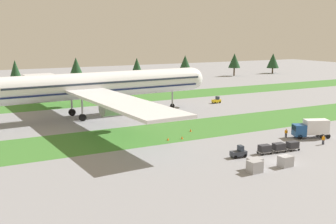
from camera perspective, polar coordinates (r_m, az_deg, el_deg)
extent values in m
plane|color=gray|center=(67.40, 15.12, -6.65)|extent=(400.00, 400.00, 0.00)
cube|color=#3D752D|center=(87.24, 3.60, -2.32)|extent=(320.00, 16.53, 0.01)
cube|color=#3D752D|center=(127.17, -7.01, 1.77)|extent=(320.00, 16.53, 0.01)
cylinder|color=white|center=(100.31, -10.29, 3.69)|extent=(57.50, 9.90, 6.26)
sphere|color=white|center=(113.70, 3.30, 4.67)|extent=(6.13, 6.13, 6.13)
cube|color=#141E4C|center=(100.44, -10.27, 3.07)|extent=(56.12, 9.94, 0.36)
cube|color=#283342|center=(101.51, -8.47, 4.27)|extent=(50.54, 9.52, 0.44)
cube|color=white|center=(120.35, -15.71, 4.32)|extent=(11.51, 38.88, 0.56)
cylinder|color=#A3A3A8|center=(115.49, -14.22, 3.11)|extent=(5.79, 3.79, 3.44)
cube|color=white|center=(78.68, -6.74, 1.41)|extent=(11.51, 38.88, 0.56)
cylinder|color=#A3A3A8|center=(84.75, -7.50, 0.65)|extent=(5.79, 3.79, 3.44)
cylinder|color=#A3A3A8|center=(110.78, 0.61, 2.43)|extent=(0.44, 0.44, 6.13)
cylinder|color=black|center=(111.27, 0.60, 0.87)|extent=(1.22, 0.50, 1.20)
cylinder|color=#A3A3A8|center=(102.86, -13.31, 1.56)|extent=(0.44, 0.44, 5.88)
cylinder|color=black|center=(103.36, -13.24, -0.04)|extent=(1.73, 0.70, 1.70)
cylinder|color=#A3A3A8|center=(95.84, -11.90, 0.96)|extent=(0.44, 0.44, 5.88)
cylinder|color=black|center=(96.37, -11.83, -0.76)|extent=(1.73, 0.70, 1.70)
cube|color=#2D333D|center=(67.87, 9.80, -5.70)|extent=(2.71, 1.53, 0.77)
cube|color=#283342|center=(67.84, 10.10, -4.98)|extent=(0.80, 1.15, 0.90)
cylinder|color=black|center=(67.06, 9.38, -6.23)|extent=(0.62, 0.25, 0.60)
cylinder|color=black|center=(67.96, 8.89, -5.99)|extent=(0.62, 0.25, 0.60)
cylinder|color=black|center=(68.01, 10.69, -6.03)|extent=(0.62, 0.25, 0.60)
cylinder|color=black|center=(68.89, 10.19, -5.80)|extent=(0.62, 0.25, 0.60)
cube|color=#A3A3A8|center=(70.72, 13.30, -5.40)|extent=(2.33, 1.69, 0.10)
cube|color=#2D2D33|center=(70.56, 13.33, -4.93)|extent=(2.05, 1.49, 1.10)
cylinder|color=black|center=(69.77, 13.07, -5.78)|extent=(0.41, 0.16, 0.40)
cylinder|color=black|center=(70.84, 12.42, -5.50)|extent=(0.41, 0.16, 0.40)
cylinder|color=black|center=(70.73, 14.18, -5.61)|extent=(0.41, 0.16, 0.40)
cylinder|color=black|center=(71.79, 13.52, -5.33)|extent=(0.41, 0.16, 0.40)
cube|color=#A3A3A8|center=(72.41, 15.18, -5.11)|extent=(2.33, 1.69, 0.10)
cube|color=#2D2D33|center=(72.25, 15.20, -4.65)|extent=(2.05, 1.49, 1.10)
cylinder|color=black|center=(71.45, 14.97, -5.48)|extent=(0.41, 0.16, 0.40)
cylinder|color=black|center=(72.50, 14.31, -5.21)|extent=(0.41, 0.16, 0.40)
cylinder|color=black|center=(72.45, 16.03, -5.31)|extent=(0.41, 0.16, 0.40)
cylinder|color=black|center=(73.49, 15.36, -5.05)|extent=(0.41, 0.16, 0.40)
cube|color=#A3A3A8|center=(74.18, 16.96, -4.83)|extent=(2.33, 1.69, 0.10)
cube|color=#2D2D33|center=(74.02, 16.98, -4.38)|extent=(2.05, 1.49, 1.10)
cylinder|color=black|center=(73.20, 16.78, -5.19)|extent=(0.41, 0.16, 0.40)
cylinder|color=black|center=(74.23, 16.11, -4.93)|extent=(0.41, 0.16, 0.40)
cylinder|color=black|center=(74.25, 17.79, -5.02)|extent=(0.41, 0.16, 0.40)
cylinder|color=black|center=(75.26, 17.11, -4.77)|extent=(0.41, 0.16, 0.40)
cube|color=#1E4C8E|center=(82.84, 17.83, -2.42)|extent=(2.90, 2.96, 2.20)
cube|color=#283342|center=(82.33, 17.17, -2.15)|extent=(0.85, 1.95, 0.97)
cube|color=silver|center=(84.09, 19.95, -1.94)|extent=(5.03, 3.83, 2.80)
cylinder|color=black|center=(82.11, 17.92, -3.33)|extent=(1.00, 0.64, 0.96)
cylinder|color=black|center=(83.89, 17.38, -3.00)|extent=(1.00, 0.64, 0.96)
cylinder|color=black|center=(83.99, 20.72, -3.20)|extent=(1.00, 0.64, 0.96)
cylinder|color=black|center=(85.73, 20.14, -2.88)|extent=(1.00, 0.64, 0.96)
cylinder|color=black|center=(84.49, 21.41, -3.16)|extent=(1.00, 0.64, 0.96)
cylinder|color=black|center=(86.22, 20.81, -2.85)|extent=(1.00, 0.64, 0.96)
cube|color=yellow|center=(119.87, 6.76, 1.56)|extent=(2.68, 1.46, 0.77)
cube|color=#283342|center=(119.98, 6.92, 1.97)|extent=(0.77, 1.13, 0.90)
cylinder|color=black|center=(118.95, 6.58, 1.30)|extent=(0.61, 0.24, 0.60)
cylinder|color=black|center=(119.81, 6.26, 1.38)|extent=(0.61, 0.24, 0.60)
cylinder|color=black|center=(120.07, 7.26, 1.38)|extent=(0.61, 0.24, 0.60)
cylinder|color=black|center=(120.92, 6.94, 1.45)|extent=(0.61, 0.24, 0.60)
cylinder|color=black|center=(79.78, 20.91, -3.97)|extent=(0.18, 0.18, 0.85)
cylinder|color=black|center=(79.77, 20.75, -3.96)|extent=(0.18, 0.18, 0.85)
cylinder|color=orange|center=(79.60, 20.87, -3.45)|extent=(0.36, 0.36, 0.62)
sphere|color=tan|center=(79.49, 20.89, -3.13)|extent=(0.24, 0.24, 0.24)
cylinder|color=orange|center=(79.61, 21.03, -3.48)|extent=(0.10, 0.10, 0.58)
cylinder|color=orange|center=(79.60, 20.70, -3.46)|extent=(0.10, 0.10, 0.58)
cylinder|color=black|center=(82.92, 16.21, -3.14)|extent=(0.18, 0.18, 0.85)
cylinder|color=black|center=(82.90, 16.06, -3.13)|extent=(0.18, 0.18, 0.85)
cylinder|color=orange|center=(82.74, 16.16, -2.64)|extent=(0.36, 0.36, 0.62)
sphere|color=tan|center=(82.64, 16.18, -2.33)|extent=(0.24, 0.24, 0.24)
cylinder|color=orange|center=(82.77, 16.32, -2.67)|extent=(0.10, 0.10, 0.58)
cylinder|color=orange|center=(82.73, 16.00, -2.65)|extent=(0.10, 0.10, 0.58)
cube|color=#A3A3A8|center=(61.11, 12.01, -7.46)|extent=(2.05, 1.66, 1.76)
cube|color=#A3A3A8|center=(62.44, 12.02, -7.08)|extent=(2.17, 1.81, 1.71)
cube|color=#A3A3A8|center=(64.92, 16.08, -6.61)|extent=(2.05, 1.66, 1.64)
cone|color=orange|center=(84.51, 3.18, -2.55)|extent=(0.44, 0.44, 0.58)
cone|color=orange|center=(77.45, 0.00, -3.79)|extent=(0.44, 0.44, 0.54)
cone|color=orange|center=(78.49, 1.97, -3.57)|extent=(0.44, 0.44, 0.60)
cylinder|color=#4C3823|center=(164.67, -20.43, 3.70)|extent=(0.70, 0.70, 2.75)
cone|color=#1E4223|center=(164.17, -20.54, 5.50)|extent=(4.78, 4.78, 7.61)
cylinder|color=#4C3823|center=(167.43, -12.63, 4.25)|extent=(0.70, 0.70, 2.90)
cone|color=#1E4223|center=(166.93, -12.71, 6.10)|extent=(5.93, 5.93, 7.93)
cylinder|color=#4C3823|center=(179.30, -4.35, 4.97)|extent=(0.70, 0.70, 3.34)
cone|color=#1E4223|center=(178.87, -4.37, 6.53)|extent=(4.58, 4.58, 6.46)
cylinder|color=#4C3823|center=(188.87, 2.39, 5.20)|extent=(0.70, 0.70, 2.75)
cone|color=#1E4223|center=(188.43, 2.41, 6.77)|extent=(6.23, 6.23, 7.65)
cylinder|color=#4C3823|center=(200.62, 9.21, 5.56)|extent=(0.70, 0.70, 3.91)
cone|color=#1E4223|center=(200.21, 9.25, 7.10)|extent=(5.81, 5.81, 6.88)
cylinder|color=#4C3823|center=(218.17, 14.37, 5.62)|extent=(0.70, 0.70, 2.74)
cone|color=#1E4223|center=(217.80, 14.44, 6.96)|extent=(6.24, 6.24, 7.46)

